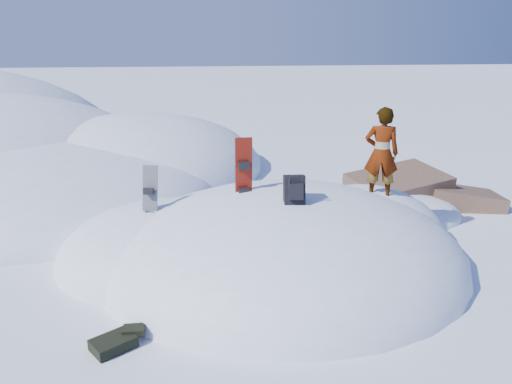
{
  "coord_description": "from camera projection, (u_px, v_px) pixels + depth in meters",
  "views": [
    {
      "loc": [
        -1.56,
        -8.6,
        4.28
      ],
      "look_at": [
        -0.52,
        0.3,
        1.42
      ],
      "focal_mm": 35.0,
      "sensor_mm": 36.0,
      "label": 1
    }
  ],
  "objects": [
    {
      "name": "ground",
      "position": [
        284.0,
        266.0,
        9.62
      ],
      "size": [
        120.0,
        120.0,
        0.0
      ],
      "primitive_type": "plane",
      "color": "white",
      "rests_on": "ground"
    },
    {
      "name": "snow_mound",
      "position": [
        274.0,
        261.0,
        9.82
      ],
      "size": [
        8.0,
        6.0,
        3.0
      ],
      "color": "white",
      "rests_on": "ground"
    },
    {
      "name": "rock_outcrop",
      "position": [
        407.0,
        206.0,
        12.87
      ],
      "size": [
        4.68,
        4.41,
        1.68
      ],
      "color": "brown",
      "rests_on": "ground"
    },
    {
      "name": "snowboard_red",
      "position": [
        244.0,
        181.0,
        9.28
      ],
      "size": [
        0.32,
        0.19,
        1.7
      ],
      "rotation": [
        0.0,
        0.0,
        0.07
      ],
      "color": "red",
      "rests_on": "snow_mound"
    },
    {
      "name": "snowboard_dark",
      "position": [
        150.0,
        205.0,
        9.37
      ],
      "size": [
        0.37,
        0.38,
        1.52
      ],
      "rotation": [
        0.0,
        0.0,
        -0.31
      ],
      "color": "black",
      "rests_on": "snow_mound"
    },
    {
      "name": "backpack",
      "position": [
        294.0,
        190.0,
        8.62
      ],
      "size": [
        0.38,
        0.43,
        0.6
      ],
      "rotation": [
        0.0,
        0.0,
        -0.06
      ],
      "color": "black",
      "rests_on": "snow_mound"
    },
    {
      "name": "gear_pile",
      "position": [
        117.0,
        341.0,
        7.09
      ],
      "size": [
        0.79,
        0.67,
        0.21
      ],
      "rotation": [
        0.0,
        0.0,
        0.61
      ],
      "color": "black",
      "rests_on": "ground"
    },
    {
      "name": "person",
      "position": [
        381.0,
        153.0,
        9.76
      ],
      "size": [
        0.76,
        0.61,
        1.82
      ],
      "primitive_type": "imported",
      "rotation": [
        0.0,
        0.0,
        2.85
      ],
      "color": "slate",
      "rests_on": "snow_mound"
    }
  ]
}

